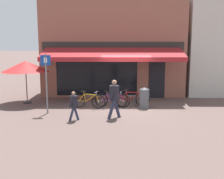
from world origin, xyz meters
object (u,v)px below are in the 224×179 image
object	(u,v)px
pedestrian_child	(74,103)
cafe_parasol	(26,66)
bicycle_red	(131,99)
parking_sign	(46,78)
litter_bin	(144,98)
bicycle_orange	(88,101)
pedestrian_adult	(114,95)
bicycle_purple	(112,100)

from	to	relation	value
pedestrian_child	cafe_parasol	xyz separation A→B (m)	(-2.94, 3.29, 1.19)
bicycle_red	parking_sign	xyz separation A→B (m)	(-3.83, -1.33, 1.23)
parking_sign	cafe_parasol	distance (m)	2.68
cafe_parasol	bicycle_red	bearing A→B (deg)	-8.64
pedestrian_child	litter_bin	distance (m)	3.79
parking_sign	litter_bin	bearing A→B (deg)	13.47
pedestrian_child	parking_sign	bearing A→B (deg)	-42.67
litter_bin	cafe_parasol	bearing A→B (deg)	169.73
litter_bin	parking_sign	distance (m)	4.68
litter_bin	cafe_parasol	distance (m)	6.26
bicycle_orange	cafe_parasol	size ratio (longest dim) A/B	0.69
pedestrian_adult	pedestrian_child	xyz separation A→B (m)	(-1.63, -0.39, -0.25)
bicycle_purple	pedestrian_adult	xyz separation A→B (m)	(0.11, -1.98, 0.62)
bicycle_purple	bicycle_red	size ratio (longest dim) A/B	0.94
bicycle_orange	bicycle_red	xyz separation A→B (m)	(2.09, 0.30, 0.02)
bicycle_purple	litter_bin	size ratio (longest dim) A/B	1.71
litter_bin	pedestrian_child	bearing A→B (deg)	-144.30
litter_bin	parking_sign	xyz separation A→B (m)	(-4.43, -1.06, 1.10)
bicycle_purple	parking_sign	distance (m)	3.37
pedestrian_adult	bicycle_purple	bearing A→B (deg)	-87.87
bicycle_orange	cafe_parasol	distance (m)	3.83
litter_bin	parking_sign	world-z (taller)	parking_sign
bicycle_orange	pedestrian_adult	size ratio (longest dim) A/B	1.01
bicycle_orange	bicycle_purple	world-z (taller)	bicycle_orange
bicycle_purple	cafe_parasol	world-z (taller)	cafe_parasol
bicycle_orange	pedestrian_child	world-z (taller)	pedestrian_child
bicycle_purple	litter_bin	xyz separation A→B (m)	(1.54, -0.16, 0.15)
bicycle_purple	cafe_parasol	distance (m)	4.81
bicycle_purple	cafe_parasol	bearing A→B (deg)	177.61
bicycle_purple	bicycle_red	bearing A→B (deg)	15.52
litter_bin	bicycle_purple	bearing A→B (deg)	173.99
bicycle_orange	cafe_parasol	world-z (taller)	cafe_parasol
bicycle_red	pedestrian_adult	bearing A→B (deg)	-119.20
litter_bin	cafe_parasol	world-z (taller)	cafe_parasol
pedestrian_child	litter_bin	xyz separation A→B (m)	(3.07, 2.21, -0.22)
parking_sign	bicycle_orange	bearing A→B (deg)	30.41
pedestrian_child	cafe_parasol	bearing A→B (deg)	-50.76
bicycle_orange	bicycle_red	distance (m)	2.11
bicycle_orange	cafe_parasol	xyz separation A→B (m)	(-3.32, 1.13, 1.54)
bicycle_red	litter_bin	xyz separation A→B (m)	(0.59, -0.27, 0.12)
bicycle_purple	parking_sign	size ratio (longest dim) A/B	0.65
bicycle_purple	pedestrian_adult	world-z (taller)	pedestrian_adult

